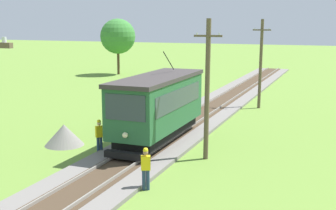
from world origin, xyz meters
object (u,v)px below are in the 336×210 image
red_tram (158,105)px  track_worker (146,167)px  utility_pole_mid (261,63)px  second_worker (99,135)px  utility_pole_near_tram (207,88)px  tree_right_near (118,36)px  gravel_pile (64,135)px

red_tram → track_worker: 7.21m
utility_pole_mid → track_worker: 19.83m
red_tram → second_worker: bearing=-127.3°
utility_pole_near_tram → tree_right_near: bearing=124.3°
utility_pole_near_tram → utility_pole_mid: (-0.00, 14.54, 0.01)m
utility_pole_near_tram → tree_right_near: tree_right_near is taller
red_tram → gravel_pile: 5.44m
utility_pole_mid → second_worker: (-5.43, -15.70, -2.58)m
track_worker → utility_pole_near_tram: bearing=-37.7°
utility_pole_mid → red_tram: bearing=-104.3°
gravel_pile → track_worker: size_ratio=1.21×
track_worker → second_worker: same height
red_tram → second_worker: red_tram is taller
red_tram → track_worker: bearing=-71.3°
track_worker → utility_pole_mid: bearing=-29.4°
gravel_pile → track_worker: track_worker is taller
utility_pole_near_tram → second_worker: utility_pole_near_tram is taller
tree_right_near → utility_pole_near_tram: bearing=-55.7°
utility_pole_mid → tree_right_near: bearing=142.2°
red_tram → utility_pole_mid: utility_pole_mid is taller
track_worker → tree_right_near: bearing=2.8°
red_tram → gravel_pile: size_ratio=3.94×
utility_pole_near_tram → track_worker: 5.80m
second_worker → tree_right_near: (-15.68, 32.10, 3.87)m
utility_pole_near_tram → utility_pole_mid: bearing=90.0°
utility_pole_near_tram → utility_pole_mid: utility_pole_mid is taller
tree_right_near → red_tram: bearing=-58.7°
utility_pole_mid → second_worker: 16.81m
track_worker → second_worker: size_ratio=1.00×
gravel_pile → tree_right_near: size_ratio=0.31×
second_worker → tree_right_near: size_ratio=0.25×
red_tram → utility_pole_near_tram: bearing=-26.4°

